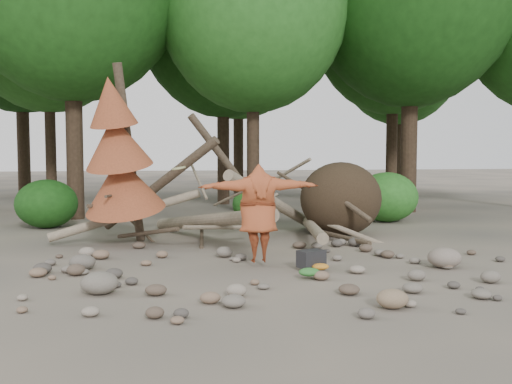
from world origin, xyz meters
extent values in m
plane|color=#514C44|center=(0.00, 0.00, 0.00)|extent=(120.00, 120.00, 0.00)
ellipsoid|color=#332619|center=(2.60, 4.30, 0.99)|extent=(2.20, 1.87, 1.98)
cylinder|color=gray|center=(-1.00, 3.70, 0.55)|extent=(2.61, 5.11, 1.08)
cylinder|color=gray|center=(0.80, 4.20, 0.90)|extent=(3.18, 3.71, 1.90)
cylinder|color=brown|center=(-2.20, 4.60, 1.40)|extent=(3.08, 1.91, 2.49)
cylinder|color=gray|center=(1.60, 3.50, 0.35)|extent=(1.13, 4.98, 0.43)
cylinder|color=brown|center=(-0.30, 4.80, 1.80)|extent=(2.39, 1.03, 2.89)
cylinder|color=gray|center=(-3.00, 4.00, 0.70)|extent=(3.71, 0.86, 1.20)
cylinder|color=#4C3F30|center=(-2.50, 3.50, 0.30)|extent=(1.52, 1.70, 0.49)
cylinder|color=gray|center=(0.20, 4.40, 0.80)|extent=(1.57, 0.85, 0.69)
cylinder|color=#4C3F30|center=(1.80, 4.90, 1.20)|extent=(1.92, 1.25, 1.10)
cylinder|color=gray|center=(-1.20, 4.20, 1.50)|extent=(0.37, 1.42, 0.85)
cylinder|color=#4C3F30|center=(2.20, 3.20, 0.15)|extent=(0.79, 2.54, 0.12)
cylinder|color=gray|center=(-0.80, 3.10, 0.45)|extent=(1.78, 1.11, 0.29)
cylinder|color=#4C3F30|center=(-2.90, 3.80, 2.20)|extent=(0.67, 1.13, 4.35)
cone|color=brown|center=(-3.06, 3.49, 1.50)|extent=(2.06, 2.13, 1.86)
cone|color=brown|center=(-3.16, 3.28, 2.50)|extent=(1.71, 1.78, 1.65)
cone|color=brown|center=(-3.26, 3.09, 3.40)|extent=(1.23, 1.30, 1.41)
cylinder|color=#38281C|center=(-5.00, 9.50, 4.48)|extent=(0.56, 0.56, 8.96)
cylinder|color=#38281C|center=(1.00, 9.20, 3.57)|extent=(0.44, 0.44, 7.14)
ellipsoid|color=#2B7022|center=(1.00, 9.20, 7.34)|extent=(6.53, 6.53, 7.51)
cylinder|color=#38281C|center=(7.00, 9.80, 4.72)|extent=(0.60, 0.60, 9.45)
cylinder|color=#38281C|center=(-6.50, 13.50, 3.78)|extent=(0.42, 0.42, 7.56)
ellipsoid|color=#2B7022|center=(-6.50, 13.50, 7.78)|extent=(6.91, 6.91, 7.95)
cylinder|color=#38281C|center=(0.50, 14.20, 4.27)|extent=(0.52, 0.52, 8.54)
cylinder|color=#38281C|center=(8.00, 13.80, 4.06)|extent=(0.50, 0.50, 8.12)
ellipsoid|color=#225E1B|center=(8.00, 13.80, 8.35)|extent=(7.42, 7.42, 8.91)
cylinder|color=#38281C|center=(-9.00, 20.00, 4.83)|extent=(0.62, 0.62, 9.66)
cylinder|color=#38281C|center=(2.00, 20.50, 4.38)|extent=(0.54, 0.54, 8.75)
ellipsoid|color=#2B7022|center=(2.00, 20.50, 9.00)|extent=(8.00, 8.00, 10.00)
cylinder|color=#38281C|center=(11.00, 20.00, 3.92)|extent=(0.46, 0.46, 7.84)
ellipsoid|color=#225E1B|center=(11.00, 20.00, 8.06)|extent=(7.17, 7.17, 8.60)
ellipsoid|color=#194A13|center=(-5.50, 7.20, 0.72)|extent=(1.80, 1.80, 1.44)
ellipsoid|color=#225E1B|center=(0.80, 7.80, 0.56)|extent=(1.40, 1.40, 1.12)
ellipsoid|color=#2B7022|center=(5.00, 7.00, 0.80)|extent=(2.00, 2.00, 1.60)
imported|color=#9B4323|center=(-0.26, 0.65, 1.05)|extent=(2.38, 0.68, 1.93)
cylinder|color=#989760|center=(-1.83, 0.15, 1.95)|extent=(0.33, 0.34, 0.09)
cube|color=black|center=(0.65, 0.04, 0.16)|extent=(0.57, 0.48, 0.32)
ellipsoid|color=#2C6B2A|center=(0.43, -0.68, 0.07)|extent=(0.39, 0.32, 0.15)
ellipsoid|color=#C07821|center=(0.77, -0.17, 0.06)|extent=(0.32, 0.26, 0.12)
ellipsoid|color=#6C645A|center=(-3.12, -1.18, 0.18)|extent=(0.59, 0.53, 0.36)
ellipsoid|color=#846C52|center=(1.12, -2.72, 0.14)|extent=(0.47, 0.42, 0.28)
ellipsoid|color=gray|center=(3.26, -0.15, 0.20)|extent=(0.65, 0.59, 0.39)
ellipsoid|color=#615A52|center=(-3.65, 0.79, 0.15)|extent=(0.49, 0.44, 0.30)
camera|label=1|loc=(-2.13, -10.34, 2.24)|focal=40.00mm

